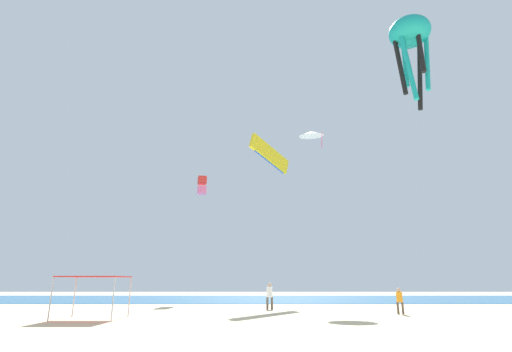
% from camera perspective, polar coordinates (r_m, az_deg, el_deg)
% --- Properties ---
extents(ground, '(110.00, 110.00, 0.10)m').
position_cam_1_polar(ground, '(17.57, -6.70, -22.26)').
color(ground, beige).
extents(ocean_strip, '(110.00, 19.76, 0.03)m').
position_cam_1_polar(ocean_strip, '(45.52, -2.64, -17.98)').
color(ocean_strip, '#28608C').
rests_on(ocean_strip, ground).
extents(canopy_tent, '(3.35, 2.75, 2.30)m').
position_cam_1_polar(canopy_tent, '(23.98, -23.29, -13.94)').
color(canopy_tent, '#B2B2B7').
rests_on(canopy_tent, ground).
extents(person_near_tent, '(0.41, 0.38, 1.60)m').
position_cam_1_polar(person_near_tent, '(26.87, 20.58, -16.90)').
color(person_near_tent, brown).
rests_on(person_near_tent, ground).
extents(person_leftmost, '(0.50, 0.45, 1.88)m').
position_cam_1_polar(person_leftmost, '(29.57, 1.85, -17.27)').
color(person_leftmost, brown).
rests_on(person_leftmost, ground).
extents(kite_delta_white, '(3.27, 3.29, 2.14)m').
position_cam_1_polar(kite_delta_white, '(39.84, 8.13, 6.27)').
color(kite_delta_white, white).
extents(kite_octopus_teal, '(3.45, 3.45, 6.75)m').
position_cam_1_polar(kite_octopus_teal, '(30.82, 21.99, 18.86)').
color(kite_octopus_teal, teal).
extents(kite_parafoil_yellow, '(4.59, 4.60, 3.71)m').
position_cam_1_polar(kite_parafoil_yellow, '(42.30, 1.89, 3.23)').
color(kite_parafoil_yellow, yellow).
extents(kite_box_red, '(1.21, 1.25, 2.14)m').
position_cam_1_polar(kite_box_red, '(45.34, -8.31, -1.39)').
color(kite_box_red, red).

